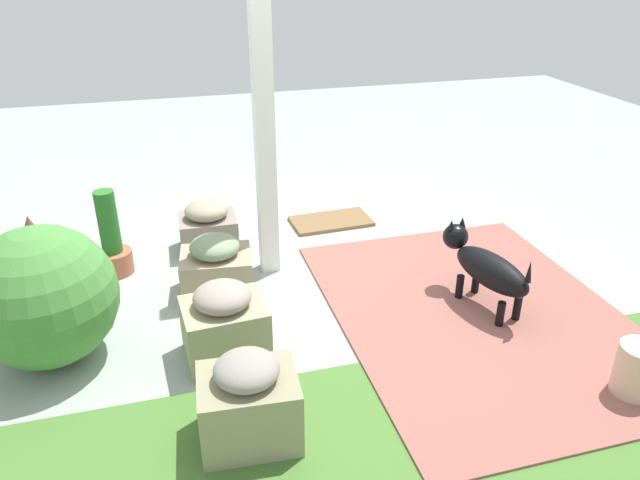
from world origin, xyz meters
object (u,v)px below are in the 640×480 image
(porch_pillar, at_px, (264,134))
(ceramic_urn, at_px, (636,371))
(round_shrub, at_px, (44,297))
(terracotta_pot_spiky, at_px, (35,250))
(stone_planter_nearest, at_px, (208,227))
(terracotta_pot_tall, at_px, (112,244))
(dog, at_px, (485,266))
(stone_planter_far, at_px, (249,402))
(doormat, at_px, (331,221))
(stone_planter_mid, at_px, (225,324))
(stone_planter_near, at_px, (216,267))

(porch_pillar, distance_m, ceramic_urn, 2.62)
(round_shrub, relative_size, terracotta_pot_spiky, 1.61)
(terracotta_pot_spiky, bearing_deg, ceramic_urn, 146.10)
(stone_planter_nearest, xyz_separation_m, terracotta_pot_tall, (0.70, 0.19, 0.04))
(terracotta_pot_tall, bearing_deg, dog, 154.26)
(stone_planter_far, height_order, terracotta_pot_tall, terracotta_pot_tall)
(porch_pillar, height_order, terracotta_pot_spiky, porch_pillar)
(doormat, bearing_deg, ceramic_urn, 110.03)
(stone_planter_mid, height_order, dog, dog)
(stone_planter_nearest, relative_size, doormat, 0.66)
(round_shrub, height_order, terracotta_pot_spiky, round_shrub)
(porch_pillar, relative_size, stone_planter_near, 4.00)
(stone_planter_far, bearing_deg, doormat, -115.42)
(terracotta_pot_tall, bearing_deg, ceramic_urn, 141.63)
(ceramic_urn, bearing_deg, stone_planter_near, -39.42)
(doormat, bearing_deg, stone_planter_nearest, 11.12)
(round_shrub, xyz_separation_m, dog, (-2.66, 0.18, -0.11))
(porch_pillar, xyz_separation_m, stone_planter_nearest, (0.40, -0.43, -0.83))
(stone_planter_nearest, xyz_separation_m, round_shrub, (1.01, 1.15, 0.22))
(stone_planter_far, height_order, round_shrub, round_shrub)
(porch_pillar, distance_m, terracotta_pot_tall, 1.38)
(stone_planter_far, bearing_deg, dog, -155.54)
(terracotta_pot_spiky, relative_size, ceramic_urn, 1.64)
(porch_pillar, bearing_deg, stone_planter_near, 30.65)
(ceramic_urn, bearing_deg, round_shrub, -21.45)
(round_shrub, relative_size, ceramic_urn, 2.65)
(stone_planter_nearest, relative_size, terracotta_pot_tall, 0.70)
(stone_planter_nearest, distance_m, stone_planter_near, 0.68)
(stone_planter_mid, height_order, doormat, stone_planter_mid)
(terracotta_pot_tall, distance_m, ceramic_urn, 3.43)
(stone_planter_near, relative_size, doormat, 0.76)
(stone_planter_mid, distance_m, terracotta_pot_tall, 1.38)
(stone_planter_near, distance_m, doormat, 1.41)
(dog, relative_size, doormat, 1.12)
(stone_planter_near, bearing_deg, round_shrub, 25.14)
(stone_planter_far, bearing_deg, stone_planter_near, -90.52)
(porch_pillar, distance_m, stone_planter_far, 1.89)
(stone_planter_nearest, xyz_separation_m, dog, (-1.65, 1.33, 0.11))
(stone_planter_far, relative_size, ceramic_urn, 1.61)
(porch_pillar, xyz_separation_m, dog, (-1.25, 0.89, -0.72))
(stone_planter_nearest, distance_m, ceramic_urn, 3.06)
(dog, bearing_deg, round_shrub, -3.88)
(round_shrub, xyz_separation_m, doormat, (-2.08, -1.36, -0.39))
(dog, bearing_deg, terracotta_pot_spiky, -21.98)
(stone_planter_nearest, distance_m, terracotta_pot_tall, 0.73)
(stone_planter_mid, xyz_separation_m, stone_planter_far, (-0.03, 0.68, -0.00))
(stone_planter_mid, relative_size, terracotta_pot_tall, 0.77)
(stone_planter_mid, height_order, stone_planter_far, stone_planter_far)
(stone_planter_mid, relative_size, ceramic_urn, 1.59)
(stone_planter_nearest, bearing_deg, stone_planter_mid, 87.84)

